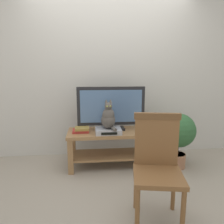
{
  "coord_description": "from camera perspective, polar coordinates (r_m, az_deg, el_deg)",
  "views": [
    {
      "loc": [
        -0.3,
        -2.34,
        1.33
      ],
      "look_at": [
        -0.01,
        0.45,
        0.79
      ],
      "focal_mm": 33.95,
      "sensor_mm": 36.0,
      "label": 1
    }
  ],
  "objects": [
    {
      "name": "media_box",
      "position": [
        2.87,
        -1.03,
        -5.0
      ],
      "size": [
        0.34,
        0.3,
        0.06
      ],
      "color": "#ADADB2",
      "rests_on": "tv_stand"
    },
    {
      "name": "tv_stand",
      "position": [
        3.02,
        -0.1,
        -7.85
      ],
      "size": [
        1.22,
        0.52,
        0.51
      ],
      "color": "olive",
      "rests_on": "ground"
    },
    {
      "name": "book_stack",
      "position": [
        2.93,
        -8.25,
        -4.75
      ],
      "size": [
        0.23,
        0.18,
        0.07
      ],
      "color": "#B2332D",
      "rests_on": "tv_stand"
    },
    {
      "name": "potted_plant",
      "position": [
        3.06,
        17.39,
        -5.56
      ],
      "size": [
        0.47,
        0.47,
        0.77
      ],
      "color": "#9E6B4C",
      "rests_on": "ground"
    },
    {
      "name": "tv",
      "position": [
        2.97,
        -0.24,
        1.15
      ],
      "size": [
        0.95,
        0.2,
        0.61
      ],
      "color": "black",
      "rests_on": "tv_stand"
    },
    {
      "name": "wooden_chair",
      "position": [
        1.99,
        12.06,
        -12.64
      ],
      "size": [
        0.49,
        0.49,
        0.96
      ],
      "color": "brown",
      "rests_on": "ground"
    },
    {
      "name": "back_wall",
      "position": [
        3.4,
        -0.86,
        12.06
      ],
      "size": [
        7.0,
        0.12,
        2.8
      ],
      "primitive_type": "cube",
      "color": "beige",
      "rests_on": "ground"
    },
    {
      "name": "ground_plane",
      "position": [
        2.7,
        1.26,
        -18.56
      ],
      "size": [
        12.0,
        12.0,
        0.0
      ],
      "primitive_type": "plane",
      "color": "gray"
    },
    {
      "name": "cat",
      "position": [
        2.81,
        -0.99,
        -1.53
      ],
      "size": [
        0.19,
        0.31,
        0.4
      ],
      "color": "#514C47",
      "rests_on": "media_box"
    }
  ]
}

